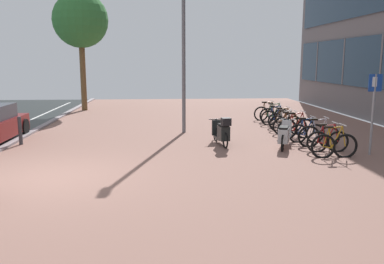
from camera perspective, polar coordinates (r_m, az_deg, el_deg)
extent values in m
cube|color=#8E6457|center=(9.97, 8.09, -6.17)|extent=(14.40, 40.00, 0.05)
cube|color=#635D60|center=(19.28, 25.51, 9.02)|extent=(0.10, 0.12, 2.37)
cube|color=#635D60|center=(22.55, 20.92, 9.35)|extent=(0.10, 0.12, 2.37)
cube|color=#635D60|center=(25.92, 17.51, 9.56)|extent=(0.10, 0.12, 2.37)
torus|color=black|center=(12.06, 18.24, -1.99)|extent=(0.74, 0.08, 0.74)
torus|color=black|center=(12.32, 21.06, -1.91)|extent=(0.74, 0.08, 0.74)
cylinder|color=#BB8619|center=(12.16, 20.02, -0.72)|extent=(0.32, 0.04, 0.64)
cylinder|color=#BB8619|center=(12.09, 19.16, -0.85)|extent=(0.14, 0.04, 0.59)
cylinder|color=#BB8619|center=(12.09, 19.88, 0.63)|extent=(0.40, 0.04, 0.09)
cylinder|color=#BB8619|center=(12.11, 18.78, -2.09)|extent=(0.25, 0.03, 0.08)
cylinder|color=#BB8619|center=(12.04, 18.63, -0.74)|extent=(0.17, 0.03, 0.54)
cylinder|color=#BB8619|center=(12.24, 20.90, -0.59)|extent=(0.15, 0.03, 0.59)
cube|color=black|center=(12.01, 19.03, 0.69)|extent=(0.22, 0.09, 0.06)
cylinder|color=#ADADB2|center=(12.16, 20.75, 0.98)|extent=(0.03, 0.48, 0.02)
torus|color=black|center=(12.78, 17.48, -1.38)|extent=(0.69, 0.08, 0.69)
torus|color=black|center=(13.02, 20.13, -1.33)|extent=(0.69, 0.08, 0.69)
cylinder|color=maroon|center=(12.88, 19.15, -0.27)|extent=(0.32, 0.04, 0.60)
cylinder|color=maroon|center=(12.81, 18.34, -0.38)|extent=(0.14, 0.04, 0.55)
cylinder|color=maroon|center=(12.81, 19.00, 0.92)|extent=(0.39, 0.04, 0.08)
cylinder|color=maroon|center=(12.83, 17.99, -1.47)|extent=(0.25, 0.03, 0.07)
cylinder|color=maroon|center=(12.76, 17.84, -0.28)|extent=(0.17, 0.03, 0.50)
cylinder|color=maroon|center=(12.95, 19.97, -0.16)|extent=(0.15, 0.03, 0.55)
cube|color=black|center=(12.74, 18.20, 0.99)|extent=(0.22, 0.09, 0.06)
cylinder|color=#ADADB2|center=(12.88, 19.82, 1.25)|extent=(0.03, 0.48, 0.02)
torus|color=black|center=(13.47, 16.38, -0.65)|extent=(0.74, 0.12, 0.74)
torus|color=black|center=(13.67, 18.97, -0.65)|extent=(0.74, 0.12, 0.74)
cylinder|color=#B5ADB7|center=(13.54, 18.00, 0.45)|extent=(0.32, 0.06, 0.65)
cylinder|color=#B5ADB7|center=(13.49, 17.22, 0.35)|extent=(0.14, 0.05, 0.59)
cylinder|color=#B5ADB7|center=(13.48, 17.86, 1.67)|extent=(0.39, 0.06, 0.09)
cylinder|color=#B5ADB7|center=(13.51, 16.87, -0.76)|extent=(0.25, 0.05, 0.08)
cylinder|color=#B5ADB7|center=(13.45, 16.73, 0.46)|extent=(0.17, 0.04, 0.54)
cylinder|color=#B5ADB7|center=(13.60, 18.80, 0.56)|extent=(0.15, 0.04, 0.59)
cube|color=black|center=(13.42, 17.08, 1.74)|extent=(0.23, 0.11, 0.06)
cylinder|color=#ADADB2|center=(13.53, 18.65, 1.98)|extent=(0.06, 0.48, 0.02)
torus|color=black|center=(14.10, 14.90, -0.24)|extent=(0.67, 0.07, 0.67)
torus|color=black|center=(14.31, 17.20, -0.20)|extent=(0.67, 0.07, 0.67)
cylinder|color=navy|center=(14.18, 16.34, 0.75)|extent=(0.30, 0.04, 0.59)
cylinder|color=navy|center=(14.12, 15.64, 0.65)|extent=(0.13, 0.04, 0.54)
cylinder|color=navy|center=(14.12, 16.21, 1.81)|extent=(0.37, 0.04, 0.08)
cylinder|color=navy|center=(14.14, 15.34, -0.32)|extent=(0.24, 0.03, 0.07)
cylinder|color=navy|center=(14.08, 15.20, 0.74)|extent=(0.16, 0.03, 0.49)
cylinder|color=navy|center=(14.24, 17.05, 0.85)|extent=(0.14, 0.03, 0.54)
cube|color=black|center=(14.06, 15.51, 1.88)|extent=(0.22, 0.09, 0.06)
cylinder|color=#ADADB2|center=(14.18, 16.91, 2.10)|extent=(0.03, 0.48, 0.02)
torus|color=black|center=(14.72, 13.46, 0.38)|extent=(0.75, 0.12, 0.75)
torus|color=black|center=(14.97, 15.90, 0.44)|extent=(0.75, 0.12, 0.75)
cylinder|color=maroon|center=(14.83, 14.98, 1.44)|extent=(0.33, 0.06, 0.65)
cylinder|color=maroon|center=(14.75, 14.24, 1.33)|extent=(0.15, 0.04, 0.60)
cylinder|color=maroon|center=(14.77, 14.83, 2.57)|extent=(0.41, 0.06, 0.09)
cylinder|color=maroon|center=(14.77, 13.92, 0.30)|extent=(0.27, 0.04, 0.08)
cylinder|color=maroon|center=(14.70, 13.77, 1.42)|extent=(0.18, 0.04, 0.55)
cylinder|color=maroon|center=(14.90, 15.73, 1.55)|extent=(0.15, 0.04, 0.60)
cube|color=black|center=(14.69, 14.10, 2.62)|extent=(0.23, 0.10, 0.06)
cylinder|color=#ADADB2|center=(14.83, 15.58, 2.86)|extent=(0.05, 0.48, 0.02)
torus|color=black|center=(15.48, 12.69, 0.78)|extent=(0.69, 0.15, 0.69)
torus|color=black|center=(15.60, 14.91, 0.75)|extent=(0.69, 0.15, 0.69)
cylinder|color=brown|center=(15.51, 14.06, 1.67)|extent=(0.30, 0.07, 0.60)
cylinder|color=brown|center=(15.48, 13.39, 1.59)|extent=(0.14, 0.05, 0.55)
cylinder|color=brown|center=(15.46, 13.93, 2.66)|extent=(0.37, 0.08, 0.08)
cylinder|color=brown|center=(15.50, 13.11, 0.69)|extent=(0.24, 0.06, 0.07)
cylinder|color=brown|center=(15.45, 12.97, 1.68)|extent=(0.16, 0.04, 0.50)
cylinder|color=brown|center=(15.54, 14.75, 1.74)|extent=(0.14, 0.05, 0.55)
cube|color=black|center=(15.43, 13.26, 2.73)|extent=(0.23, 0.12, 0.06)
cylinder|color=#ADADB2|center=(15.49, 14.61, 2.91)|extent=(0.08, 0.48, 0.02)
torus|color=black|center=(16.23, 12.12, 1.19)|extent=(0.67, 0.21, 0.67)
torus|color=black|center=(16.28, 14.32, 1.13)|extent=(0.67, 0.21, 0.67)
cylinder|color=#B3B6B3|center=(16.22, 13.48, 2.00)|extent=(0.31, 0.10, 0.59)
cylinder|color=#B3B6B3|center=(16.21, 12.82, 1.94)|extent=(0.14, 0.06, 0.53)
cylinder|color=#B3B6B3|center=(16.18, 13.34, 2.92)|extent=(0.38, 0.12, 0.08)
cylinder|color=#B3B6B3|center=(16.24, 12.54, 1.10)|extent=(0.24, 0.08, 0.07)
cylinder|color=#B3B6B3|center=(16.20, 12.40, 2.03)|extent=(0.16, 0.06, 0.49)
cylinder|color=#B3B6B3|center=(16.24, 14.17, 2.05)|extent=(0.15, 0.06, 0.53)
cube|color=black|center=(16.17, 12.68, 3.00)|extent=(0.23, 0.14, 0.06)
cylinder|color=#ADADB2|center=(16.19, 14.02, 3.16)|extent=(0.13, 0.47, 0.02)
torus|color=black|center=(16.90, 11.88, 1.57)|extent=(0.68, 0.09, 0.68)
torus|color=black|center=(17.06, 13.86, 1.57)|extent=(0.68, 0.09, 0.68)
cylinder|color=brown|center=(16.96, 13.11, 2.38)|extent=(0.30, 0.04, 0.59)
cylinder|color=brown|center=(16.92, 12.51, 2.30)|extent=(0.13, 0.04, 0.54)
cylinder|color=brown|center=(16.92, 12.98, 3.27)|extent=(0.37, 0.05, 0.08)
cylinder|color=brown|center=(16.94, 12.26, 1.49)|extent=(0.24, 0.04, 0.07)
cylinder|color=brown|center=(16.89, 12.13, 2.38)|extent=(0.16, 0.03, 0.49)
cylinder|color=brown|center=(17.01, 13.72, 2.45)|extent=(0.14, 0.03, 0.54)
cube|color=black|center=(16.87, 12.39, 3.34)|extent=(0.22, 0.10, 0.06)
cylinder|color=#ADADB2|center=(16.96, 13.59, 3.51)|extent=(0.04, 0.48, 0.02)
torus|color=black|center=(17.62, 10.89, 1.95)|extent=(0.68, 0.18, 0.68)
torus|color=black|center=(17.69, 12.83, 1.91)|extent=(0.68, 0.18, 0.68)
cylinder|color=navy|center=(17.63, 12.09, 2.71)|extent=(0.30, 0.09, 0.60)
cylinder|color=navy|center=(17.61, 11.50, 2.65)|extent=(0.14, 0.06, 0.54)
cylinder|color=navy|center=(17.59, 11.97, 3.58)|extent=(0.37, 0.10, 0.08)
cylinder|color=navy|center=(17.64, 11.26, 1.87)|extent=(0.24, 0.07, 0.07)
cylinder|color=navy|center=(17.60, 11.14, 2.73)|extent=(0.16, 0.05, 0.50)
cylinder|color=navy|center=(17.65, 12.69, 2.77)|extent=(0.14, 0.05, 0.54)
cube|color=black|center=(17.57, 11.38, 3.65)|extent=(0.23, 0.13, 0.06)
cylinder|color=#ADADB2|center=(17.60, 12.56, 3.80)|extent=(0.10, 0.48, 0.02)
torus|color=black|center=(18.36, 10.70, 2.31)|extent=(0.70, 0.17, 0.70)
torus|color=black|center=(18.44, 12.70, 2.27)|extent=(0.70, 0.17, 0.70)
cylinder|color=#296537|center=(18.37, 11.93, 3.07)|extent=(0.32, 0.08, 0.62)
cylinder|color=#296537|center=(18.35, 11.33, 3.01)|extent=(0.14, 0.06, 0.56)
cylinder|color=#296537|center=(18.33, 11.80, 3.93)|extent=(0.39, 0.09, 0.08)
cylinder|color=#296537|center=(18.37, 11.08, 2.23)|extent=(0.25, 0.06, 0.08)
cylinder|color=#296537|center=(18.33, 10.95, 3.09)|extent=(0.17, 0.05, 0.51)
cylinder|color=#296537|center=(18.40, 12.55, 3.13)|extent=(0.15, 0.05, 0.56)
cube|color=black|center=(18.31, 11.20, 3.99)|extent=(0.23, 0.12, 0.06)
cylinder|color=#ADADB2|center=(18.35, 12.41, 4.14)|extent=(0.09, 0.48, 0.02)
torus|color=black|center=(18.97, 9.85, 2.58)|extent=(0.70, 0.11, 0.70)
torus|color=black|center=(19.17, 11.68, 2.59)|extent=(0.70, 0.11, 0.70)
cylinder|color=brown|center=(19.06, 10.97, 3.34)|extent=(0.32, 0.05, 0.61)
cylinder|color=brown|center=(19.00, 10.42, 3.26)|extent=(0.14, 0.04, 0.56)
cylinder|color=brown|center=(19.01, 10.85, 4.16)|extent=(0.39, 0.06, 0.08)
cylinder|color=brown|center=(19.01, 10.20, 2.51)|extent=(0.25, 0.04, 0.08)
cylinder|color=brown|center=(18.96, 10.07, 3.33)|extent=(0.17, 0.04, 0.51)
cylinder|color=brown|center=(19.12, 11.54, 3.41)|extent=(0.15, 0.04, 0.56)
cube|color=black|center=(18.95, 10.30, 4.21)|extent=(0.22, 0.10, 0.06)
cylinder|color=#ADADB2|center=(19.07, 11.41, 4.38)|extent=(0.05, 0.48, 0.02)
torus|color=black|center=(12.83, 4.78, -1.21)|extent=(0.13, 0.54, 0.54)
torus|color=black|center=(13.93, 3.41, -0.28)|extent=(0.13, 0.54, 0.54)
cube|color=black|center=(13.39, 4.07, -0.83)|extent=(0.37, 0.69, 0.08)
cube|color=black|center=(12.99, 4.53, -0.14)|extent=(0.37, 0.55, 0.46)
cube|color=black|center=(12.95, 4.55, 1.00)|extent=(0.32, 0.50, 0.06)
cylinder|color=black|center=(13.87, 3.45, 0.78)|extent=(0.09, 0.13, 0.54)
cube|color=black|center=(13.80, 3.53, 0.63)|extent=(0.33, 0.12, 0.53)
cylinder|color=black|center=(13.80, 3.49, 1.86)|extent=(0.52, 0.10, 0.03)
cube|color=black|center=(12.68, 4.89, 1.49)|extent=(0.32, 0.32, 0.24)
torus|color=black|center=(12.65, 12.83, -1.55)|extent=(0.26, 0.54, 0.56)
torus|color=black|center=(13.96, 13.36, -0.48)|extent=(0.26, 0.54, 0.56)
cube|color=#A5AAAE|center=(13.31, 13.10, -1.09)|extent=(0.54, 0.80, 0.08)
cube|color=#A5AAAE|center=(12.84, 12.96, -0.47)|extent=(0.50, 0.66, 0.45)
cube|color=black|center=(12.80, 13.01, 0.64)|extent=(0.44, 0.60, 0.06)
cylinder|color=#A5AAAE|center=(13.89, 13.40, 0.63)|extent=(0.11, 0.14, 0.56)
cube|color=#A5AAAE|center=(13.82, 13.36, 0.47)|extent=(0.33, 0.19, 0.56)
cylinder|color=black|center=(13.82, 13.43, 1.74)|extent=(0.49, 0.22, 0.03)
cylinder|color=black|center=(16.23, -22.86, 0.66)|extent=(0.20, 0.62, 0.62)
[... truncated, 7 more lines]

